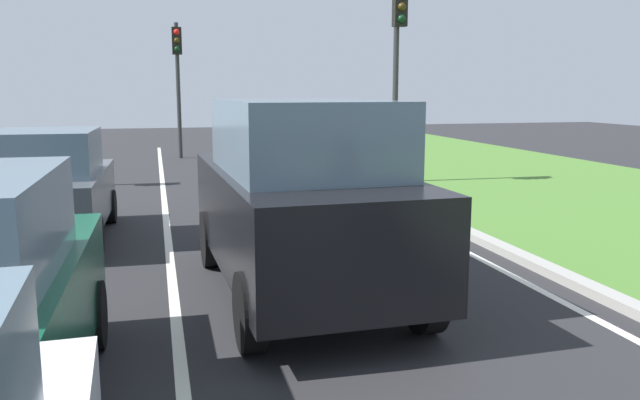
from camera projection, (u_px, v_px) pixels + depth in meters
The scene contains 9 objects.
ground_plane at pixel (207, 225), 11.58m from camera, with size 60.00×60.00×0.00m, color #262628.
lane_line_center at pixel (167, 227), 11.41m from camera, with size 0.12×32.00×0.01m, color silver.
lane_line_right_edge at pixel (396, 215), 12.46m from camera, with size 0.12×32.00×0.01m, color silver.
grass_verge_right at pixel (615, 203), 13.64m from camera, with size 9.00×48.00×0.06m, color #47752D.
curb_right at pixel (421, 211), 12.57m from camera, with size 0.24×48.00×0.12m, color #9E9B93.
car_suv_ahead at pixel (301, 197), 7.46m from camera, with size 2.09×4.56×2.28m.
car_hatchback_far at pixel (50, 187), 10.18m from camera, with size 1.79×3.73×1.78m.
traffic_light_near_right at pixel (398, 47), 15.86m from camera, with size 0.32×0.50×5.04m.
traffic_light_far_median at pixel (178, 66), 22.09m from camera, with size 0.32×0.50×4.61m.
Camera 1 is at (-0.83, 2.51, 2.40)m, focal length 36.42 mm.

